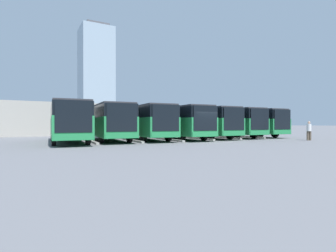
{
  "coord_description": "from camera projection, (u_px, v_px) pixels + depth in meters",
  "views": [
    {
      "loc": [
        13.48,
        17.64,
        1.48
      ],
      "look_at": [
        0.75,
        -5.35,
        1.31
      ],
      "focal_mm": 28.0,
      "sensor_mm": 36.0,
      "label": 1
    }
  ],
  "objects": [
    {
      "name": "ground_plane",
      "position": [
        207.0,
        142.0,
        21.97
      ],
      "size": [
        600.0,
        600.0,
        0.0
      ],
      "primitive_type": "plane",
      "color": "slate"
    },
    {
      "name": "bus_0",
      "position": [
        247.0,
        122.0,
        31.74
      ],
      "size": [
        3.37,
        10.9,
        3.13
      ],
      "rotation": [
        0.0,
        0.0,
        -0.08
      ],
      "color": "#238447",
      "rests_on": "ground_plane"
    },
    {
      "name": "curb_divider_0",
      "position": [
        246.0,
        137.0,
        29.54
      ],
      "size": [
        0.67,
        5.66,
        0.15
      ],
      "primitive_type": "cube",
      "rotation": [
        0.0,
        0.0,
        -0.08
      ],
      "color": "#9E9E99",
      "rests_on": "ground_plane"
    },
    {
      "name": "bus_1",
      "position": [
        226.0,
        122.0,
        29.99
      ],
      "size": [
        3.37,
        10.9,
        3.13
      ],
      "rotation": [
        0.0,
        0.0,
        -0.08
      ],
      "color": "#238447",
      "rests_on": "ground_plane"
    },
    {
      "name": "curb_divider_1",
      "position": [
        223.0,
        138.0,
        27.79
      ],
      "size": [
        0.67,
        5.66,
        0.15
      ],
      "primitive_type": "cube",
      "rotation": [
        0.0,
        0.0,
        -0.08
      ],
      "color": "#9E9E99",
      "rests_on": "ground_plane"
    },
    {
      "name": "bus_2",
      "position": [
        202.0,
        122.0,
        28.21
      ],
      "size": [
        3.37,
        10.9,
        3.13
      ],
      "rotation": [
        0.0,
        0.0,
        -0.08
      ],
      "color": "#238447",
      "rests_on": "ground_plane"
    },
    {
      "name": "curb_divider_2",
      "position": [
        198.0,
        138.0,
        26.01
      ],
      "size": [
        0.67,
        5.66,
        0.15
      ],
      "primitive_type": "cube",
      "rotation": [
        0.0,
        0.0,
        -0.08
      ],
      "color": "#9E9E99",
      "rests_on": "ground_plane"
    },
    {
      "name": "bus_3",
      "position": [
        176.0,
        122.0,
        26.27
      ],
      "size": [
        3.37,
        10.9,
        3.13
      ],
      "rotation": [
        0.0,
        0.0,
        -0.08
      ],
      "color": "#238447",
      "rests_on": "ground_plane"
    },
    {
      "name": "curb_divider_3",
      "position": [
        169.0,
        140.0,
        24.07
      ],
      "size": [
        0.67,
        5.66,
        0.15
      ],
      "primitive_type": "cube",
      "rotation": [
        0.0,
        0.0,
        -0.08
      ],
      "color": "#9E9E99",
      "rests_on": "ground_plane"
    },
    {
      "name": "bus_4",
      "position": [
        143.0,
        121.0,
        25.04
      ],
      "size": [
        3.37,
        10.9,
        3.13
      ],
      "rotation": [
        0.0,
        0.0,
        -0.08
      ],
      "color": "#238447",
      "rests_on": "ground_plane"
    },
    {
      "name": "curb_divider_4",
      "position": [
        132.0,
        140.0,
        22.84
      ],
      "size": [
        0.67,
        5.66,
        0.15
      ],
      "primitive_type": "cube",
      "rotation": [
        0.0,
        0.0,
        -0.08
      ],
      "color": "#9E9E99",
      "rests_on": "ground_plane"
    },
    {
      "name": "bus_5",
      "position": [
        107.0,
        121.0,
        23.65
      ],
      "size": [
        3.37,
        10.9,
        3.13
      ],
      "rotation": [
        0.0,
        0.0,
        -0.08
      ],
      "color": "#238447",
      "rests_on": "ground_plane"
    },
    {
      "name": "curb_divider_5",
      "position": [
        92.0,
        141.0,
        21.45
      ],
      "size": [
        0.67,
        5.66,
        0.15
      ],
      "primitive_type": "cube",
      "rotation": [
        0.0,
        0.0,
        -0.08
      ],
      "color": "#9E9E99",
      "rests_on": "ground_plane"
    },
    {
      "name": "bus_6",
      "position": [
        68.0,
        121.0,
        21.36
      ],
      "size": [
        3.37,
        10.9,
        3.13
      ],
      "rotation": [
        0.0,
        0.0,
        -0.08
      ],
      "color": "#238447",
      "rests_on": "ground_plane"
    },
    {
      "name": "pedestrian",
      "position": [
        309.0,
        130.0,
        23.99
      ],
      "size": [
        0.54,
        0.54,
        1.75
      ],
      "rotation": [
        0.0,
        0.0,
        2.55
      ],
      "color": "brown",
      "rests_on": "ground_plane"
    },
    {
      "name": "station_building",
      "position": [
        120.0,
        120.0,
        41.67
      ],
      "size": [
        36.83,
        12.53,
        4.28
      ],
      "color": "#A8A399",
      "rests_on": "ground_plane"
    },
    {
      "name": "office_tower",
      "position": [
        96.0,
        77.0,
        180.35
      ],
      "size": [
        21.23,
        21.23,
        69.9
      ],
      "color": "#93A8B7",
      "rests_on": "ground_plane"
    }
  ]
}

